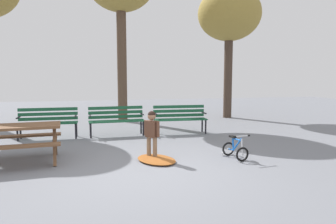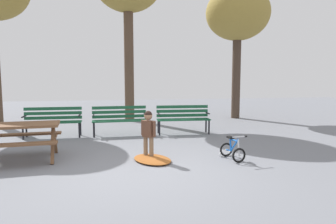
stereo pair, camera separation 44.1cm
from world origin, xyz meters
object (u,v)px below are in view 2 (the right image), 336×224
(park_bench_left, at_px, (120,118))
(child_standing, at_px, (148,131))
(park_bench_far_left, at_px, (53,119))
(kids_bicycle, at_px, (232,150))
(park_bench_right, at_px, (183,117))
(picnic_table, at_px, (13,132))

(park_bench_left, relative_size, child_standing, 1.59)
(park_bench_far_left, distance_m, park_bench_left, 1.90)
(park_bench_far_left, height_order, kids_bicycle, park_bench_far_left)
(park_bench_right, height_order, child_standing, child_standing)
(park_bench_far_left, bearing_deg, kids_bicycle, -38.01)
(park_bench_far_left, xyz_separation_m, child_standing, (2.42, -2.84, 0.08))
(park_bench_far_left, relative_size, park_bench_right, 0.99)
(kids_bicycle, bearing_deg, park_bench_far_left, 141.99)
(picnic_table, height_order, child_standing, child_standing)
(picnic_table, bearing_deg, park_bench_far_left, 82.80)
(child_standing, bearing_deg, park_bench_left, 100.52)
(park_bench_right, bearing_deg, picnic_table, -149.50)
(park_bench_left, distance_m, kids_bicycle, 3.93)
(park_bench_right, bearing_deg, park_bench_far_left, 178.36)
(picnic_table, distance_m, park_bench_left, 3.36)
(picnic_table, height_order, park_bench_left, park_bench_left)
(picnic_table, xyz_separation_m, child_standing, (2.74, -0.30, 0.00))
(picnic_table, relative_size, child_standing, 1.89)
(park_bench_left, bearing_deg, picnic_table, -131.32)
(park_bench_far_left, relative_size, kids_bicycle, 2.69)
(child_standing, bearing_deg, park_bench_right, 63.16)
(child_standing, bearing_deg, kids_bicycle, -12.77)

